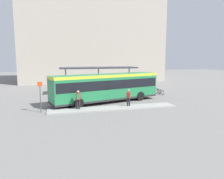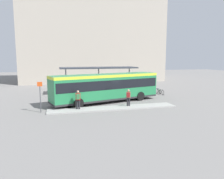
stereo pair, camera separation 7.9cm
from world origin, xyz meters
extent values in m
plane|color=slate|center=(0.00, 0.00, 0.00)|extent=(120.00, 120.00, 0.00)
cube|color=#9E9E99|center=(-0.10, -3.23, 0.06)|extent=(12.60, 1.80, 0.12)
cube|color=#237A47|center=(0.00, 0.00, 1.75)|extent=(12.64, 5.81, 2.81)
cube|color=#C6DB33|center=(0.00, 0.00, 3.01)|extent=(12.67, 5.83, 0.30)
cube|color=black|center=(0.00, 0.00, 2.09)|extent=(12.41, 5.77, 0.98)
cube|color=black|center=(5.96, 1.73, 2.09)|extent=(0.70, 2.18, 1.08)
cube|color=#28282B|center=(0.00, 0.00, 0.45)|extent=(12.66, 5.82, 0.20)
cylinder|color=black|center=(3.38, 2.20, 0.52)|extent=(1.07, 0.56, 1.03)
cylinder|color=black|center=(4.03, -0.05, 0.52)|extent=(1.07, 0.56, 1.03)
cylinder|color=black|center=(-4.03, 0.05, 0.52)|extent=(1.07, 0.56, 1.03)
cylinder|color=black|center=(-3.38, -2.20, 0.52)|extent=(1.07, 0.56, 1.03)
cylinder|color=#232328|center=(1.46, -2.91, 0.53)|extent=(0.15, 0.15, 0.83)
cylinder|color=#232328|center=(1.63, -2.99, 0.53)|extent=(0.15, 0.15, 0.83)
cube|color=#7A664C|center=(1.55, -2.95, 1.26)|extent=(0.47, 0.37, 0.62)
cube|color=maroon|center=(1.46, -3.14, 1.29)|extent=(0.36, 0.31, 0.47)
sphere|color=tan|center=(1.55, -2.95, 1.70)|extent=(0.22, 0.22, 0.22)
cylinder|color=#232328|center=(-3.60, -3.00, 0.56)|extent=(0.16, 0.16, 0.87)
cylinder|color=#232328|center=(-3.40, -3.02, 0.56)|extent=(0.16, 0.16, 0.87)
cube|color=#B21E1E|center=(-3.50, -3.01, 1.32)|extent=(0.45, 0.26, 0.65)
cube|color=#337542|center=(-3.51, -3.23, 1.35)|extent=(0.34, 0.23, 0.50)
sphere|color=tan|center=(-3.50, -3.01, 1.79)|extent=(0.24, 0.24, 0.24)
torus|color=black|center=(8.47, 3.57, 0.34)|extent=(0.13, 0.70, 0.70)
torus|color=black|center=(8.36, 2.63, 0.34)|extent=(0.13, 0.70, 0.70)
cylinder|color=silver|center=(8.42, 3.10, 0.57)|extent=(0.12, 0.73, 0.04)
cylinder|color=silver|center=(8.40, 2.93, 0.51)|extent=(0.04, 0.04, 0.34)
cube|color=black|center=(8.40, 2.93, 0.68)|extent=(0.09, 0.19, 0.04)
cylinder|color=silver|center=(8.46, 3.48, 0.65)|extent=(0.48, 0.09, 0.03)
torus|color=black|center=(8.37, 3.49, 0.33)|extent=(0.12, 0.66, 0.66)
torus|color=black|center=(8.47, 4.37, 0.33)|extent=(0.12, 0.66, 0.66)
cylinder|color=#287F3D|center=(8.42, 3.93, 0.54)|extent=(0.12, 0.70, 0.04)
cylinder|color=#287F3D|center=(8.44, 4.09, 0.49)|extent=(0.04, 0.04, 0.32)
cube|color=black|center=(8.44, 4.09, 0.65)|extent=(0.09, 0.19, 0.04)
cylinder|color=#287F3D|center=(8.38, 3.57, 0.62)|extent=(0.48, 0.09, 0.03)
torus|color=black|center=(8.29, 4.29, 0.34)|extent=(0.12, 0.70, 0.70)
torus|color=black|center=(8.19, 5.22, 0.34)|extent=(0.12, 0.70, 0.70)
cylinder|color=#2847AD|center=(8.24, 4.75, 0.57)|extent=(0.11, 0.73, 0.04)
cylinder|color=#2847AD|center=(8.22, 4.92, 0.51)|extent=(0.04, 0.04, 0.34)
cube|color=black|center=(8.22, 4.92, 0.68)|extent=(0.09, 0.19, 0.04)
cylinder|color=#2847AD|center=(8.28, 4.38, 0.65)|extent=(0.48, 0.08, 0.03)
cube|color=#383D47|center=(0.40, 6.36, 3.60)|extent=(10.58, 3.12, 0.18)
cylinder|color=gray|center=(-4.10, 6.36, 1.75)|extent=(0.16, 0.16, 3.51)
cylinder|color=gray|center=(4.90, 6.36, 1.75)|extent=(0.16, 0.16, 3.51)
cylinder|color=gray|center=(0.40, 6.36, 1.75)|extent=(0.16, 0.16, 3.51)
cylinder|color=slate|center=(1.35, 3.42, 0.25)|extent=(0.65, 0.65, 0.50)
sphere|color=#235B28|center=(1.35, 3.42, 0.78)|extent=(0.75, 0.75, 0.75)
cylinder|color=slate|center=(-1.63, 3.69, 0.24)|extent=(0.63, 0.63, 0.47)
sphere|color=#235B28|center=(-1.63, 3.69, 0.74)|extent=(0.72, 0.72, 0.72)
cylinder|color=#4C4C51|center=(-6.89, -2.97, 1.20)|extent=(0.08, 0.08, 2.40)
cube|color=#D84C19|center=(-6.89, -2.97, 2.60)|extent=(0.44, 0.03, 0.40)
cube|color=#B2A899|center=(2.71, 25.46, 9.62)|extent=(29.35, 13.51, 19.24)
camera|label=1|loc=(-5.69, -23.39, 4.91)|focal=35.00mm
camera|label=2|loc=(-5.61, -23.41, 4.91)|focal=35.00mm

